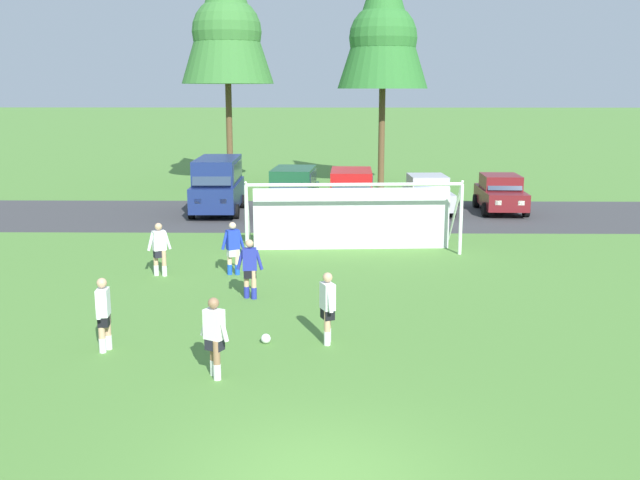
{
  "coord_description": "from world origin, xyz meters",
  "views": [
    {
      "loc": [
        0.16,
        -9.64,
        5.61
      ],
      "look_at": [
        -0.1,
        8.97,
        1.74
      ],
      "focal_mm": 40.97,
      "sensor_mm": 36.0,
      "label": 1
    }
  ],
  "objects_px": {
    "parked_car_slot_center": "(428,194)",
    "player_winger_right": "(159,249)",
    "soccer_ball": "(266,339)",
    "player_midfield_center": "(233,248)",
    "player_striker_near": "(215,338)",
    "player_winger_left": "(250,269)",
    "parked_car_slot_center_right": "(501,193)",
    "player_defender_far": "(104,315)",
    "soccer_goal": "(352,214)",
    "player_trailing_back": "(328,308)",
    "parked_car_slot_far_left": "(218,184)",
    "parked_car_slot_left": "(293,192)",
    "parked_car_slot_center_left": "(351,194)"
  },
  "relations": [
    {
      "from": "player_striker_near",
      "to": "player_winger_right",
      "type": "relative_size",
      "value": 1.0
    },
    {
      "from": "parked_car_slot_far_left",
      "to": "parked_car_slot_left",
      "type": "xyz_separation_m",
      "value": [
        3.5,
        -0.89,
        -0.23
      ]
    },
    {
      "from": "soccer_goal",
      "to": "player_midfield_center",
      "type": "xyz_separation_m",
      "value": [
        -3.75,
        -3.49,
        -0.47
      ]
    },
    {
      "from": "parked_car_slot_left",
      "to": "player_trailing_back",
      "type": "bearing_deg",
      "value": -84.54
    },
    {
      "from": "player_defender_far",
      "to": "player_winger_left",
      "type": "bearing_deg",
      "value": 56.45
    },
    {
      "from": "player_striker_near",
      "to": "player_winger_right",
      "type": "xyz_separation_m",
      "value": [
        -2.92,
        7.98,
        0.0
      ]
    },
    {
      "from": "player_midfield_center",
      "to": "parked_car_slot_far_left",
      "type": "distance_m",
      "value": 11.55
    },
    {
      "from": "parked_car_slot_center_left",
      "to": "player_striker_near",
      "type": "bearing_deg",
      "value": -100.11
    },
    {
      "from": "player_defender_far",
      "to": "soccer_goal",
      "type": "bearing_deg",
      "value": 60.87
    },
    {
      "from": "soccer_ball",
      "to": "parked_car_slot_center",
      "type": "height_order",
      "value": "parked_car_slot_center"
    },
    {
      "from": "soccer_ball",
      "to": "player_midfield_center",
      "type": "distance_m",
      "value": 6.4
    },
    {
      "from": "parked_car_slot_left",
      "to": "parked_car_slot_center",
      "type": "relative_size",
      "value": 1.11
    },
    {
      "from": "player_winger_left",
      "to": "player_winger_right",
      "type": "distance_m",
      "value": 3.87
    },
    {
      "from": "parked_car_slot_center",
      "to": "player_winger_right",
      "type": "bearing_deg",
      "value": -129.42
    },
    {
      "from": "soccer_ball",
      "to": "player_trailing_back",
      "type": "height_order",
      "value": "player_trailing_back"
    },
    {
      "from": "player_defender_far",
      "to": "parked_car_slot_center_right",
      "type": "height_order",
      "value": "parked_car_slot_center_right"
    },
    {
      "from": "player_winger_right",
      "to": "parked_car_slot_center",
      "type": "xyz_separation_m",
      "value": [
        9.67,
        11.76,
        0.05
      ]
    },
    {
      "from": "player_winger_right",
      "to": "player_trailing_back",
      "type": "bearing_deg",
      "value": -49.36
    },
    {
      "from": "player_winger_left",
      "to": "parked_car_slot_center_left",
      "type": "xyz_separation_m",
      "value": [
        3.09,
        12.28,
        0.29
      ]
    },
    {
      "from": "player_trailing_back",
      "to": "parked_car_slot_center_right",
      "type": "height_order",
      "value": "parked_car_slot_center_right"
    },
    {
      "from": "parked_car_slot_center_right",
      "to": "player_defender_far",
      "type": "bearing_deg",
      "value": -124.64
    },
    {
      "from": "player_winger_left",
      "to": "parked_car_slot_center_right",
      "type": "bearing_deg",
      "value": 55.05
    },
    {
      "from": "player_trailing_back",
      "to": "parked_car_slot_center_left",
      "type": "relative_size",
      "value": 0.35
    },
    {
      "from": "soccer_ball",
      "to": "player_midfield_center",
      "type": "relative_size",
      "value": 0.13
    },
    {
      "from": "player_defender_far",
      "to": "parked_car_slot_center_left",
      "type": "height_order",
      "value": "parked_car_slot_center_left"
    },
    {
      "from": "player_trailing_back",
      "to": "parked_car_slot_left",
      "type": "bearing_deg",
      "value": 95.46
    },
    {
      "from": "player_midfield_center",
      "to": "player_winger_left",
      "type": "bearing_deg",
      "value": -72.94
    },
    {
      "from": "player_striker_near",
      "to": "parked_car_slot_far_left",
      "type": "bearing_deg",
      "value": 98.38
    },
    {
      "from": "player_striker_near",
      "to": "parked_car_slot_center_right",
      "type": "relative_size",
      "value": 0.38
    },
    {
      "from": "player_trailing_back",
      "to": "soccer_goal",
      "type": "bearing_deg",
      "value": 85.05
    },
    {
      "from": "parked_car_slot_center_right",
      "to": "player_winger_right",
      "type": "bearing_deg",
      "value": -137.52
    },
    {
      "from": "soccer_ball",
      "to": "player_defender_far",
      "type": "bearing_deg",
      "value": -171.4
    },
    {
      "from": "player_striker_near",
      "to": "parked_car_slot_far_left",
      "type": "height_order",
      "value": "parked_car_slot_far_left"
    },
    {
      "from": "soccer_ball",
      "to": "player_striker_near",
      "type": "relative_size",
      "value": 0.13
    },
    {
      "from": "soccer_goal",
      "to": "parked_car_slot_center_right",
      "type": "bearing_deg",
      "value": 49.48
    },
    {
      "from": "player_defender_far",
      "to": "player_trailing_back",
      "type": "height_order",
      "value": "same"
    },
    {
      "from": "player_midfield_center",
      "to": "player_defender_far",
      "type": "bearing_deg",
      "value": -106.04
    },
    {
      "from": "soccer_goal",
      "to": "parked_car_slot_left",
      "type": "height_order",
      "value": "soccer_goal"
    },
    {
      "from": "parked_car_slot_far_left",
      "to": "parked_car_slot_center",
      "type": "relative_size",
      "value": 1.13
    },
    {
      "from": "soccer_ball",
      "to": "soccer_goal",
      "type": "distance_m",
      "value": 9.98
    },
    {
      "from": "parked_car_slot_center_right",
      "to": "player_striker_near",
      "type": "bearing_deg",
      "value": -116.95
    },
    {
      "from": "parked_car_slot_center_right",
      "to": "player_midfield_center",
      "type": "bearing_deg",
      "value": -132.61
    },
    {
      "from": "player_trailing_back",
      "to": "parked_car_slot_center_right",
      "type": "distance_m",
      "value": 19.62
    },
    {
      "from": "player_midfield_center",
      "to": "parked_car_slot_left",
      "type": "xyz_separation_m",
      "value": [
        1.33,
        10.44,
        0.29
      ]
    },
    {
      "from": "player_striker_near",
      "to": "parked_car_slot_center_left",
      "type": "distance_m",
      "value": 18.13
    },
    {
      "from": "soccer_goal",
      "to": "parked_car_slot_left",
      "type": "xyz_separation_m",
      "value": [
        -2.42,
        6.95,
        -0.18
      ]
    },
    {
      "from": "parked_car_slot_center",
      "to": "player_winger_left",
      "type": "bearing_deg",
      "value": -115.13
    },
    {
      "from": "parked_car_slot_left",
      "to": "soccer_ball",
      "type": "bearing_deg",
      "value": -89.3
    },
    {
      "from": "player_winger_left",
      "to": "parked_car_slot_center_right",
      "type": "height_order",
      "value": "parked_car_slot_center_right"
    },
    {
      "from": "soccer_ball",
      "to": "parked_car_slot_center_right",
      "type": "relative_size",
      "value": 0.05
    }
  ]
}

